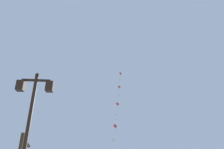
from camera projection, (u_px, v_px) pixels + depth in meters
twin_lantern_lamp_post at (31, 112)px, 7.28m from camera, size 1.38×0.28×5.13m
kite_train at (117, 109)px, 24.14m from camera, size 2.69×10.29×15.26m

